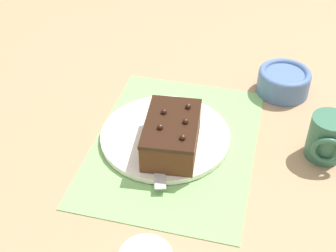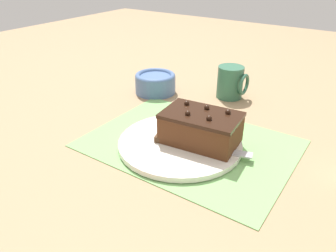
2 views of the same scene
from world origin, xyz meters
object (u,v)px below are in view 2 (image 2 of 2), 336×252
cake_plate (180,143)px  serving_knife (186,143)px  coffee_mug (231,82)px  small_bowl (155,82)px  chocolate_cake (202,127)px

cake_plate → serving_knife: serving_knife is taller
coffee_mug → small_bowl: bearing=-155.6°
chocolate_cake → serving_knife: bearing=-114.9°
serving_knife → small_bowl: size_ratio=1.68×
small_bowl → serving_knife: bearing=-43.0°
serving_knife → small_bowl: (-0.26, 0.25, 0.01)m
chocolate_cake → coffee_mug: size_ratio=1.84×
chocolate_cake → serving_knife: chocolate_cake is taller
cake_plate → small_bowl: size_ratio=2.22×
serving_knife → coffee_mug: bearing=171.9°
serving_knife → coffee_mug: (-0.05, 0.34, 0.03)m
coffee_mug → cake_plate: bearing=-84.8°
chocolate_cake → coffee_mug: (-0.07, 0.30, -0.00)m
cake_plate → serving_knife: (0.02, -0.01, 0.01)m
chocolate_cake → serving_knife: (-0.02, -0.04, -0.03)m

